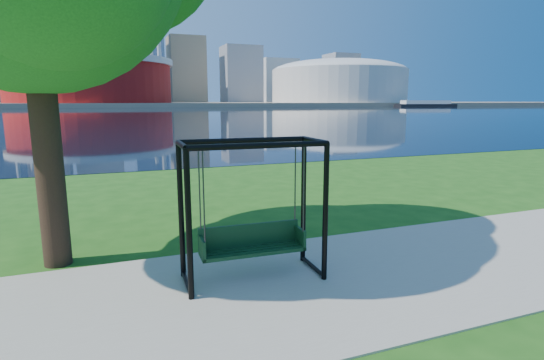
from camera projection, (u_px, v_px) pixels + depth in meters
ground at (287, 274)px, 7.21m from camera, size 900.00×900.00×0.00m
path at (299, 285)px, 6.74m from camera, size 120.00×4.00×0.03m
river at (120, 113)px, 100.84m from camera, size 900.00×180.00×0.02m
far_bank at (112, 104)px, 287.94m from camera, size 900.00×228.00×2.00m
stadium at (90, 79)px, 216.82m from camera, size 83.00×83.00×32.00m
arena at (339, 80)px, 267.50m from camera, size 84.00×84.00×26.56m
skyline at (101, 53)px, 292.33m from camera, size 392.00×66.00×96.50m
swing at (252, 213)px, 6.83m from camera, size 2.27×1.04×2.30m
barge at (425, 104)px, 230.31m from camera, size 33.82×14.52×3.28m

